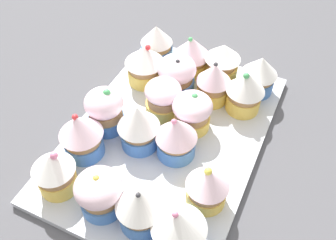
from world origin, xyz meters
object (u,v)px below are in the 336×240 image
object	(u,v)px
cupcake_4	(54,171)
cupcake_3	(81,135)
cupcake_10	(222,61)
cupcake_15	(259,74)
cupcake_9	(100,193)
cupcake_14	(140,206)
baking_tray	(168,135)
cupcake_5	(192,54)
cupcake_2	(105,110)
cupcake_8	(139,125)
cupcake_18	(179,227)
cupcake_7	(163,98)
cupcake_16	(245,91)
cupcake_12	(192,112)
cupcake_0	(157,42)
cupcake_6	(177,75)
cupcake_17	(207,186)
cupcake_11	(213,82)
cupcake_1	(145,64)
cupcake_13	(176,136)

from	to	relation	value
cupcake_4	cupcake_3	bearing A→B (deg)	-178.69
cupcake_10	cupcake_15	size ratio (longest dim) A/B	1.01
cupcake_3	cupcake_9	size ratio (longest dim) A/B	1.12
cupcake_14	cupcake_15	world-z (taller)	cupcake_14
baking_tray	cupcake_5	bearing A→B (deg)	-170.49
cupcake_2	cupcake_9	distance (cm)	14.54
cupcake_5	cupcake_14	distance (cm)	31.27
cupcake_8	cupcake_9	xyz separation A→B (cm)	(11.76, 0.57, -0.73)
cupcake_4	cupcake_18	world-z (taller)	same
cupcake_10	cupcake_7	bearing A→B (deg)	-24.83
cupcake_16	cupcake_12	bearing A→B (deg)	-40.62
cupcake_16	cupcake_0	bearing A→B (deg)	-108.09
cupcake_6	cupcake_14	world-z (taller)	cupcake_14
cupcake_4	cupcake_6	size ratio (longest dim) A/B	0.99
cupcake_8	cupcake_16	xyz separation A→B (cm)	(-14.02, 11.97, -0.22)
cupcake_4	cupcake_15	xyz separation A→B (cm)	(-30.90, 19.44, 0.06)
cupcake_6	cupcake_15	size ratio (longest dim) A/B	1.04
cupcake_4	cupcake_18	size ratio (longest dim) A/B	1.01
cupcake_5	cupcake_15	bearing A→B (deg)	90.23
cupcake_17	cupcake_3	bearing A→B (deg)	-89.92
cupcake_10	cupcake_11	xyz separation A→B (cm)	(5.90, 0.52, 0.10)
cupcake_4	cupcake_12	size ratio (longest dim) A/B	1.11
cupcake_7	cupcake_16	xyz separation A→B (cm)	(-6.41, 11.61, 0.74)
cupcake_1	cupcake_2	world-z (taller)	cupcake_2
cupcake_3	cupcake_6	xyz separation A→B (cm)	(-18.03, 7.03, -0.31)
cupcake_7	cupcake_14	xyz separation A→B (cm)	(19.11, 5.97, 0.69)
cupcake_8	cupcake_9	bearing A→B (deg)	2.78
cupcake_2	cupcake_7	xyz separation A→B (cm)	(-6.64, 6.80, -0.51)
cupcake_2	cupcake_5	bearing A→B (deg)	159.42
cupcake_4	cupcake_11	world-z (taller)	cupcake_11
cupcake_5	cupcake_18	bearing A→B (deg)	20.18
cupcake_8	cupcake_2	bearing A→B (deg)	-98.61
cupcake_0	cupcake_9	world-z (taller)	cupcake_9
cupcake_9	cupcake_15	xyz separation A→B (cm)	(-31.02, 12.24, 0.24)
cupcake_15	cupcake_18	size ratio (longest dim) A/B	0.98
cupcake_5	cupcake_11	xyz separation A→B (cm)	(5.29, 6.13, 0.04)
cupcake_2	cupcake_12	size ratio (longest dim) A/B	1.17
baking_tray	cupcake_15	xyz separation A→B (cm)	(-15.41, 9.83, 4.40)
cupcake_7	cupcake_13	size ratio (longest dim) A/B	0.85
cupcake_3	cupcake_14	bearing A→B (deg)	63.28
cupcake_6	cupcake_13	distance (cm)	13.52
cupcake_3	cupcake_11	xyz separation A→B (cm)	(-18.82, 13.31, -0.10)
cupcake_11	cupcake_12	distance (cm)	7.22
cupcake_0	cupcake_6	bearing A→B (deg)	45.84
cupcake_0	cupcake_10	bearing A→B (deg)	88.16
cupcake_13	cupcake_14	xyz separation A→B (cm)	(12.27, 0.58, 0.16)
cupcake_1	cupcake_8	distance (cm)	14.61
cupcake_1	cupcake_6	distance (cm)	6.23
cupcake_7	cupcake_13	bearing A→B (deg)	38.24
cupcake_3	cupcake_11	bearing A→B (deg)	144.72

